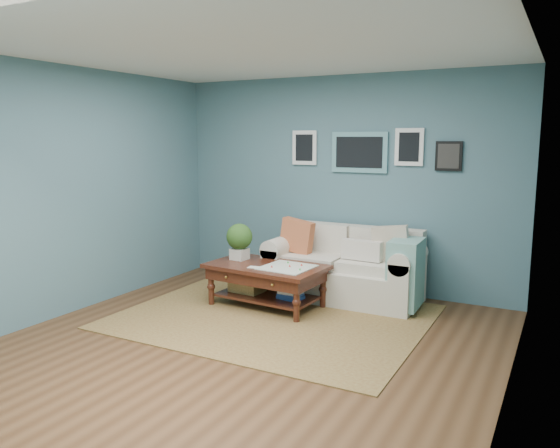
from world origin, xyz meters
The scene contains 4 objects.
room_shell centered at (0.01, 0.06, 1.36)m, with size 5.00×5.02×2.70m.
area_rug centered at (-0.17, 1.01, 0.01)m, with size 3.17×2.54×0.01m, color brown.
loveseat centered at (0.32, 2.02, 0.39)m, with size 1.86×0.85×0.96m.
coffee_table centered at (-0.49, 1.31, 0.41)m, with size 1.37×0.86×0.93m.
Camera 1 is at (2.58, -3.98, 1.93)m, focal length 35.00 mm.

